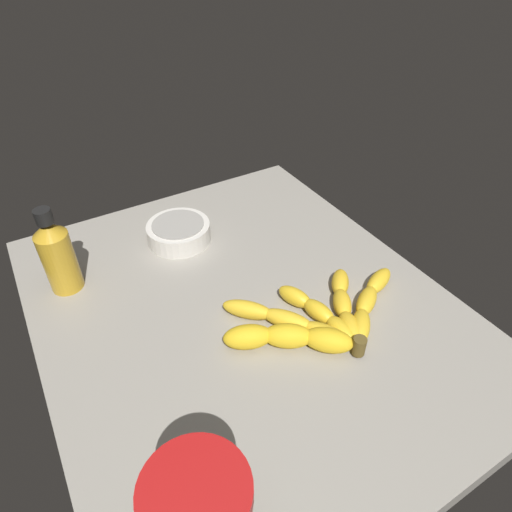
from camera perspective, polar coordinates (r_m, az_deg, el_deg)
name	(u,v)px	position (r cm, az deg, el deg)	size (l,w,h in cm)	color
ground_plane	(244,314)	(74.89, -1.51, -7.45)	(76.85, 63.43, 4.15)	gray
banana_bunch	(317,319)	(69.73, 7.85, -8.02)	(19.92, 33.62, 3.76)	yellow
honey_bottle	(57,255)	(79.11, -24.31, 0.16)	(5.34, 5.34, 15.70)	gold
small_bowl	(179,232)	(87.01, -9.96, 3.11)	(12.21, 12.21, 3.86)	silver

